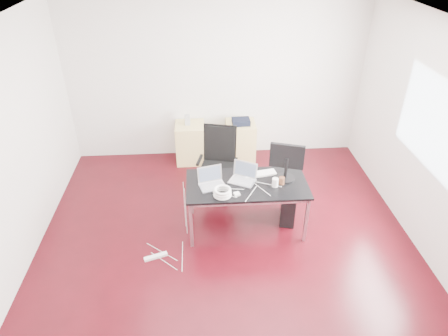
{
  "coord_description": "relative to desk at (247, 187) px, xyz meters",
  "views": [
    {
      "loc": [
        -0.31,
        -3.99,
        3.69
      ],
      "look_at": [
        0.0,
        0.55,
        0.85
      ],
      "focal_mm": 32.0,
      "sensor_mm": 36.0,
      "label": 1
    }
  ],
  "objects": [
    {
      "name": "laptop_right",
      "position": [
        -0.04,
        0.08,
        0.11
      ],
      "size": [
        0.41,
        0.38,
        0.23
      ],
      "rotation": [
        0.0,
        0.0,
        -0.49
      ],
      "color": "silver",
      "rests_on": "desk"
    },
    {
      "name": "keyboard",
      "position": [
        0.2,
        0.2,
        0.06
      ],
      "size": [
        0.46,
        0.22,
        0.02
      ],
      "primitive_type": "cube",
      "rotation": [
        0.0,
        0.0,
        0.19
      ],
      "color": "white",
      "rests_on": "desk"
    },
    {
      "name": "room_shell",
      "position": [
        -0.25,
        -0.34,
        0.73
      ],
      "size": [
        5.0,
        5.0,
        5.0
      ],
      "color": "#32050C",
      "rests_on": "ground"
    },
    {
      "name": "navy_garment",
      "position": [
        0.11,
        1.86,
        0.07
      ],
      "size": [
        0.31,
        0.25,
        0.09
      ],
      "primitive_type": "cube",
      "rotation": [
        0.0,
        0.0,
        0.03
      ],
      "color": "black",
      "rests_on": "filing_cabinet_right"
    },
    {
      "name": "pc_tower",
      "position": [
        0.62,
        0.13,
        -0.46
      ],
      "size": [
        0.3,
        0.48,
        0.44
      ],
      "primitive_type": "cube",
      "rotation": [
        0.0,
        0.0,
        -0.23
      ],
      "color": "black",
      "rests_on": "ground"
    },
    {
      "name": "filing_cabinet_left",
      "position": [
        -0.77,
        1.89,
        -0.33
      ],
      "size": [
        0.5,
        0.5,
        0.7
      ],
      "primitive_type": "cube",
      "color": "tan",
      "rests_on": "ground"
    },
    {
      "name": "monitor",
      "position": [
        0.53,
        0.09,
        0.34
      ],
      "size": [
        0.44,
        0.26,
        0.51
      ],
      "rotation": [
        0.0,
        0.0,
        -0.31
      ],
      "color": "black",
      "rests_on": "desk"
    },
    {
      "name": "power_adapter",
      "position": [
        -0.16,
        -0.25,
        0.07
      ],
      "size": [
        0.09,
        0.09,
        0.03
      ],
      "primitive_type": "cube",
      "rotation": [
        0.0,
        0.0,
        0.32
      ],
      "color": "white",
      "rests_on": "desk"
    },
    {
      "name": "laptop_left",
      "position": [
        -0.47,
        -0.01,
        0.11
      ],
      "size": [
        0.38,
        0.33,
        0.23
      ],
      "rotation": [
        0.0,
        0.0,
        0.26
      ],
      "color": "silver",
      "rests_on": "desk"
    },
    {
      "name": "wastebasket",
      "position": [
        -0.28,
        1.56,
        -0.54
      ],
      "size": [
        0.27,
        0.27,
        0.28
      ],
      "primitive_type": "cylinder",
      "rotation": [
        0.0,
        0.0,
        -0.16
      ],
      "color": "black",
      "rests_on": "ground"
    },
    {
      "name": "power_strip",
      "position": [
        -1.22,
        -0.54,
        -0.66
      ],
      "size": [
        0.3,
        0.16,
        0.04
      ],
      "primitive_type": "cube",
      "rotation": [
        0.0,
        0.0,
        0.34
      ],
      "color": "white",
      "rests_on": "ground"
    },
    {
      "name": "filing_cabinet_right",
      "position": [
        0.12,
        1.89,
        -0.33
      ],
      "size": [
        0.5,
        0.5,
        0.7
      ],
      "primitive_type": "cube",
      "color": "tan",
      "rests_on": "ground"
    },
    {
      "name": "desk",
      "position": [
        0.0,
        0.0,
        0.0
      ],
      "size": [
        1.6,
        0.8,
        0.73
      ],
      "color": "black",
      "rests_on": "ground"
    },
    {
      "name": "cup_white",
      "position": [
        0.36,
        -0.09,
        0.11
      ],
      "size": [
        0.1,
        0.1,
        0.12
      ],
      "primitive_type": "cylinder",
      "rotation": [
        0.0,
        0.0,
        0.38
      ],
      "color": "white",
      "rests_on": "desk"
    },
    {
      "name": "cable_coil",
      "position": [
        -0.34,
        -0.26,
        0.11
      ],
      "size": [
        0.24,
        0.24,
        0.11
      ],
      "rotation": [
        0.0,
        0.0,
        -0.42
      ],
      "color": "white",
      "rests_on": "desk"
    },
    {
      "name": "speaker",
      "position": [
        -0.8,
        1.9,
        0.11
      ],
      "size": [
        0.1,
        0.09,
        0.18
      ],
      "primitive_type": "cube",
      "rotation": [
        0.0,
        0.0,
        0.11
      ],
      "color": "#9E9E9E",
      "rests_on": "filing_cabinet_left"
    },
    {
      "name": "cup_brown",
      "position": [
        0.45,
        -0.04,
        0.1
      ],
      "size": [
        0.09,
        0.09,
        0.1
      ],
      "primitive_type": "cylinder",
      "rotation": [
        0.0,
        0.0,
        0.29
      ],
      "color": "#542F1C",
      "rests_on": "desk"
    },
    {
      "name": "office_chair",
      "position": [
        -0.33,
        0.85,
        -0.07
      ],
      "size": [
        0.57,
        0.6,
        1.08
      ],
      "rotation": [
        0.0,
        0.0,
        -0.24
      ],
      "color": "black",
      "rests_on": "ground"
    }
  ]
}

